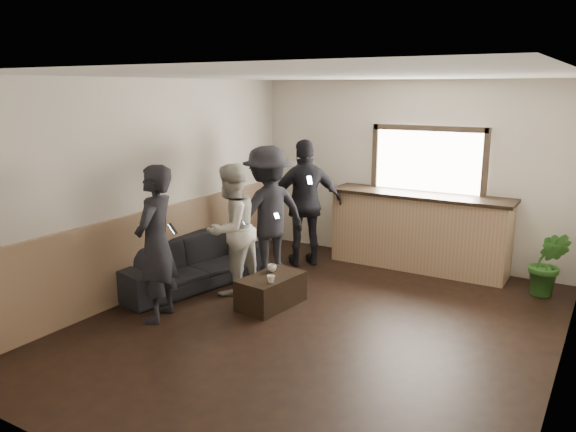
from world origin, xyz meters
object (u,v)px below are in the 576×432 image
Objects in this scene: sofa at (190,263)px; person_d at (306,203)px; cup_a at (272,268)px; potted_plant at (548,264)px; bar_counter at (419,227)px; person_c at (268,213)px; person_b at (231,229)px; cup_b at (271,279)px; person_a at (156,244)px; coffee_table at (271,291)px.

person_d is (0.90, 1.64, 0.65)m from sofa.
sofa reaches higher than cup_a.
potted_plant is at bearing 33.47° from cup_a.
person_c is (-1.70, -1.56, 0.31)m from bar_counter.
person_b reaches higher than cup_a.
cup_b is at bearing -87.73° from sofa.
potted_plant is (3.00, 1.98, 0.01)m from cup_a.
person_a is at bearing -125.22° from cup_a.
bar_counter reaches higher than person_b.
sofa is (-2.45, -2.38, -0.32)m from bar_counter.
cup_a is 0.07× the size of person_b.
person_d is at bearing -16.15° from sofa.
person_d reaches higher than person_c.
person_b is 1.59m from person_d.
sofa is 19.00× the size of cup_a.
person_b is at bearing -151.28° from potted_plant.
person_a is at bearing -144.98° from sofa.
person_c reaches higher than sofa.
person_d is (-0.38, 1.56, 0.53)m from cup_a.
person_b is (-0.72, 0.15, 0.67)m from coffee_table.
person_c is (0.10, 0.73, 0.08)m from person_b.
person_a is at bearing -132.14° from coffee_table.
person_b is (-0.85, 0.36, 0.43)m from cup_b.
coffee_table is at bearing -60.85° from cup_a.
cup_a is at bearing -73.47° from sofa.
cup_a is 1.69m from person_d.
person_c is (0.30, 1.91, 0.03)m from person_a.
coffee_table is 0.50× the size of person_b.
person_c is (-3.53, -1.26, 0.51)m from potted_plant.
person_a reaches higher than potted_plant.
sofa is at bearing -18.49° from person_c.
bar_counter is at bearing 144.14° from person_b.
person_c reaches higher than cup_a.
person_a reaches higher than person_b.
person_d is (0.15, 0.83, 0.02)m from person_c.
person_d is (0.25, 1.56, 0.10)m from person_b.
bar_counter reaches higher than sofa.
person_b is (-3.63, -1.99, 0.42)m from potted_plant.
coffee_table is at bearing 61.28° from person_d.
sofa is 1.53m from cup_b.
cup_a is 0.06× the size of person_d.
person_b is at bearing 36.89° from person_d.
person_a is at bearing -7.60° from person_b.
coffee_table is 0.99× the size of potted_plant.
potted_plant is 0.46× the size of person_d.
cup_b is at bearing 63.29° from person_d.
cup_a is at bearing 119.15° from coffee_table.
bar_counter is 3.06× the size of potted_plant.
person_c is at bearing 174.58° from person_b.
person_c is at bearing 35.57° from person_d.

